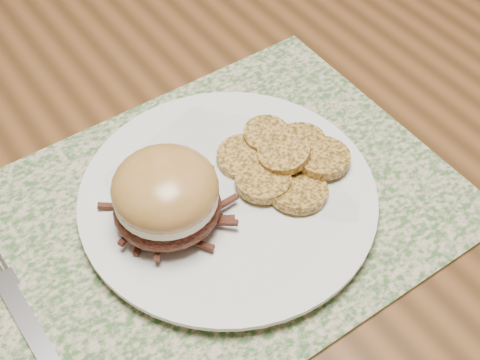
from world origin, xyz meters
name	(u,v)px	position (x,y,z in m)	size (l,w,h in m)	color
ground	(278,349)	(0.00, 0.00, 0.00)	(3.50, 3.50, 0.00)	brown
dining_table	(302,107)	(0.00, 0.00, 0.67)	(1.50, 0.90, 0.75)	brown
placemat	(212,214)	(-0.22, -0.13, 0.75)	(0.45, 0.33, 0.00)	#3C5D30
dinner_plate	(228,199)	(-0.20, -0.13, 0.76)	(0.26, 0.26, 0.02)	silver
pork_sandwich	(166,196)	(-0.26, -0.13, 0.80)	(0.11, 0.11, 0.07)	black
roasted_potatoes	(283,161)	(-0.14, -0.13, 0.78)	(0.13, 0.13, 0.03)	#B88036
fork	(27,323)	(-0.40, -0.14, 0.76)	(0.02, 0.19, 0.00)	silver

